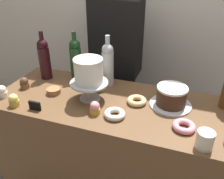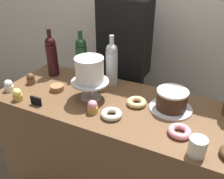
{
  "view_description": "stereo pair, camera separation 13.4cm",
  "coord_description": "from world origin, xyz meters",
  "px_view_note": "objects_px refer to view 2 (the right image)",
  "views": [
    {
      "loc": [
        0.39,
        -1.1,
        1.64
      ],
      "look_at": [
        0.0,
        0.0,
        0.99
      ],
      "focal_mm": 38.2,
      "sensor_mm": 36.0,
      "label": 1
    },
    {
      "loc": [
        0.51,
        -1.05,
        1.64
      ],
      "look_at": [
        0.0,
        0.0,
        0.99
      ],
      "focal_mm": 38.2,
      "sensor_mm": 36.0,
      "label": 2
    }
  ],
  "objects_px": {
    "cupcake_lemon": "(17,95)",
    "barista_figure": "(124,73)",
    "donut_sugar": "(111,114)",
    "cookie_stack": "(57,88)",
    "wine_bottle_green": "(82,57)",
    "chocolate_round_cake": "(172,99)",
    "wine_bottle_dark_red": "(52,55)",
    "white_layer_cake": "(89,70)",
    "price_sign_chalkboard": "(36,101)",
    "coffee_cup_ceramic": "(197,147)",
    "wine_bottle_clear": "(112,64)",
    "cupcake_vanilla": "(9,86)",
    "cupcake_chocolate": "(31,79)",
    "cake_stand_pedestal": "(90,86)",
    "cupcake_strawberry": "(93,107)",
    "donut_glazed": "(137,102)",
    "donut_pink": "(180,131)"
  },
  "relations": [
    {
      "from": "white_layer_cake",
      "to": "cookie_stack",
      "type": "xyz_separation_m",
      "value": [
        -0.24,
        -0.01,
        -0.17
      ]
    },
    {
      "from": "chocolate_round_cake",
      "to": "cupcake_strawberry",
      "type": "distance_m",
      "value": 0.43
    },
    {
      "from": "price_sign_chalkboard",
      "to": "cupcake_strawberry",
      "type": "bearing_deg",
      "value": 13.23
    },
    {
      "from": "donut_glazed",
      "to": "cake_stand_pedestal",
      "type": "bearing_deg",
      "value": -170.06
    },
    {
      "from": "cupcake_chocolate",
      "to": "price_sign_chalkboard",
      "type": "xyz_separation_m",
      "value": [
        0.21,
        -0.19,
        -0.01
      ]
    },
    {
      "from": "chocolate_round_cake",
      "to": "wine_bottle_dark_red",
      "type": "distance_m",
      "value": 0.86
    },
    {
      "from": "cupcake_chocolate",
      "to": "donut_glazed",
      "type": "xyz_separation_m",
      "value": [
        0.72,
        0.06,
        -0.02
      ]
    },
    {
      "from": "cupcake_strawberry",
      "to": "coffee_cup_ceramic",
      "type": "xyz_separation_m",
      "value": [
        0.55,
        -0.08,
        0.01
      ]
    },
    {
      "from": "wine_bottle_clear",
      "to": "cookie_stack",
      "type": "height_order",
      "value": "wine_bottle_clear"
    },
    {
      "from": "cupcake_lemon",
      "to": "cookie_stack",
      "type": "bearing_deg",
      "value": 55.62
    },
    {
      "from": "wine_bottle_clear",
      "to": "cake_stand_pedestal",
      "type": "bearing_deg",
      "value": -98.67
    },
    {
      "from": "cupcake_chocolate",
      "to": "donut_pink",
      "type": "height_order",
      "value": "cupcake_chocolate"
    },
    {
      "from": "cupcake_vanilla",
      "to": "barista_figure",
      "type": "relative_size",
      "value": 0.05
    },
    {
      "from": "wine_bottle_dark_red",
      "to": "donut_sugar",
      "type": "bearing_deg",
      "value": -25.29
    },
    {
      "from": "donut_sugar",
      "to": "white_layer_cake",
      "type": "bearing_deg",
      "value": 148.62
    },
    {
      "from": "cupcake_strawberry",
      "to": "donut_sugar",
      "type": "bearing_deg",
      "value": 4.93
    },
    {
      "from": "barista_figure",
      "to": "cookie_stack",
      "type": "bearing_deg",
      "value": -111.47
    },
    {
      "from": "coffee_cup_ceramic",
      "to": "barista_figure",
      "type": "relative_size",
      "value": 0.05
    },
    {
      "from": "wine_bottle_dark_red",
      "to": "donut_pink",
      "type": "xyz_separation_m",
      "value": [
        0.94,
        -0.27,
        -0.13
      ]
    },
    {
      "from": "wine_bottle_clear",
      "to": "cookie_stack",
      "type": "bearing_deg",
      "value": -139.74
    },
    {
      "from": "cupcake_chocolate",
      "to": "cupcake_vanilla",
      "type": "height_order",
      "value": "same"
    },
    {
      "from": "cookie_stack",
      "to": "barista_figure",
      "type": "relative_size",
      "value": 0.05
    },
    {
      "from": "chocolate_round_cake",
      "to": "wine_bottle_clear",
      "type": "xyz_separation_m",
      "value": [
        -0.42,
        0.13,
        0.08
      ]
    },
    {
      "from": "donut_pink",
      "to": "price_sign_chalkboard",
      "type": "height_order",
      "value": "price_sign_chalkboard"
    },
    {
      "from": "wine_bottle_green",
      "to": "barista_figure",
      "type": "xyz_separation_m",
      "value": [
        0.18,
        0.31,
        -0.22
      ]
    },
    {
      "from": "white_layer_cake",
      "to": "wine_bottle_clear",
      "type": "height_order",
      "value": "wine_bottle_clear"
    },
    {
      "from": "white_layer_cake",
      "to": "donut_sugar",
      "type": "relative_size",
      "value": 1.46
    },
    {
      "from": "white_layer_cake",
      "to": "cupcake_chocolate",
      "type": "xyz_separation_m",
      "value": [
        -0.44,
        -0.01,
        -0.15
      ]
    },
    {
      "from": "cupcake_chocolate",
      "to": "cupcake_lemon",
      "type": "height_order",
      "value": "same"
    },
    {
      "from": "donut_sugar",
      "to": "cookie_stack",
      "type": "height_order",
      "value": "same"
    },
    {
      "from": "wine_bottle_clear",
      "to": "cupcake_vanilla",
      "type": "distance_m",
      "value": 0.65
    },
    {
      "from": "white_layer_cake",
      "to": "cupcake_lemon",
      "type": "relative_size",
      "value": 2.2
    },
    {
      "from": "cupcake_lemon",
      "to": "barista_figure",
      "type": "distance_m",
      "value": 0.83
    },
    {
      "from": "cupcake_lemon",
      "to": "coffee_cup_ceramic",
      "type": "xyz_separation_m",
      "value": [
        1.01,
        -0.0,
        0.01
      ]
    },
    {
      "from": "cupcake_vanilla",
      "to": "cupcake_lemon",
      "type": "bearing_deg",
      "value": -23.68
    },
    {
      "from": "wine_bottle_green",
      "to": "barista_figure",
      "type": "distance_m",
      "value": 0.42
    },
    {
      "from": "white_layer_cake",
      "to": "donut_sugar",
      "type": "xyz_separation_m",
      "value": [
        0.19,
        -0.12,
        -0.17
      ]
    },
    {
      "from": "wine_bottle_clear",
      "to": "wine_bottle_green",
      "type": "height_order",
      "value": "same"
    },
    {
      "from": "price_sign_chalkboard",
      "to": "coffee_cup_ceramic",
      "type": "height_order",
      "value": "coffee_cup_ceramic"
    },
    {
      "from": "donut_sugar",
      "to": "coffee_cup_ceramic",
      "type": "bearing_deg",
      "value": -11.41
    },
    {
      "from": "donut_sugar",
      "to": "cake_stand_pedestal",
      "type": "bearing_deg",
      "value": 148.62
    },
    {
      "from": "cake_stand_pedestal",
      "to": "cupcake_lemon",
      "type": "relative_size",
      "value": 2.94
    },
    {
      "from": "cupcake_lemon",
      "to": "donut_sugar",
      "type": "height_order",
      "value": "cupcake_lemon"
    },
    {
      "from": "white_layer_cake",
      "to": "barista_figure",
      "type": "height_order",
      "value": "barista_figure"
    },
    {
      "from": "wine_bottle_green",
      "to": "wine_bottle_dark_red",
      "type": "distance_m",
      "value": 0.21
    },
    {
      "from": "cake_stand_pedestal",
      "to": "cupcake_strawberry",
      "type": "distance_m",
      "value": 0.16
    },
    {
      "from": "white_layer_cake",
      "to": "wine_bottle_green",
      "type": "distance_m",
      "value": 0.3
    },
    {
      "from": "donut_sugar",
      "to": "cookie_stack",
      "type": "distance_m",
      "value": 0.44
    },
    {
      "from": "donut_sugar",
      "to": "price_sign_chalkboard",
      "type": "relative_size",
      "value": 1.6
    },
    {
      "from": "wine_bottle_green",
      "to": "barista_figure",
      "type": "height_order",
      "value": "barista_figure"
    }
  ]
}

